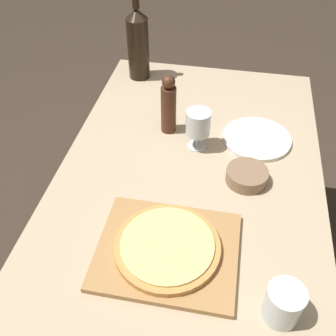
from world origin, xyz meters
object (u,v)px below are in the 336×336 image
object	(u,v)px
pizza	(167,246)
pepper_mill	(169,106)
wine_glass	(198,123)
wine_bottle	(138,43)
small_bowl	(247,176)

from	to	relation	value
pizza	pepper_mill	world-z (taller)	pepper_mill
pepper_mill	wine_glass	world-z (taller)	pepper_mill
pepper_mill	wine_bottle	bearing A→B (deg)	118.94
pizza	wine_glass	size ratio (longest dim) A/B	1.94
pepper_mill	small_bowl	distance (m)	0.37
wine_bottle	wine_glass	distance (m)	0.53
wine_bottle	pizza	bearing A→B (deg)	-71.72
wine_bottle	small_bowl	distance (m)	0.76
wine_bottle	pepper_mill	bearing A→B (deg)	-61.06
pepper_mill	small_bowl	xyz separation A→B (m)	(0.29, -0.21, -0.08)
pizza	wine_bottle	distance (m)	0.93
pepper_mill	wine_glass	size ratio (longest dim) A/B	1.53
wine_bottle	wine_glass	xyz separation A→B (m)	(0.31, -0.43, -0.05)
pizza	small_bowl	distance (m)	0.37
pizza	wine_glass	bearing A→B (deg)	87.66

